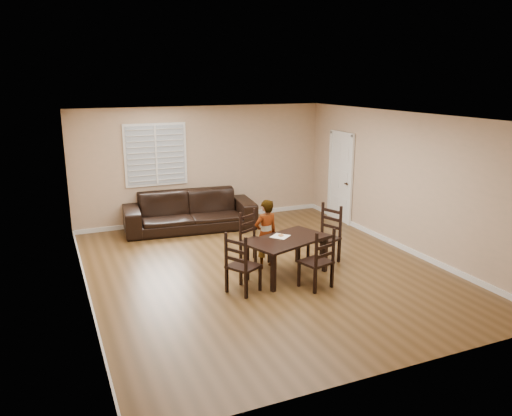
{
  "coord_description": "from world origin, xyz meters",
  "views": [
    {
      "loc": [
        -3.42,
        -7.6,
        3.33
      ],
      "look_at": [
        0.09,
        0.54,
        1.0
      ],
      "focal_mm": 35.0,
      "sensor_mm": 36.0,
      "label": 1
    }
  ],
  "objects_px": {
    "dining_table": "(287,244)",
    "chair_near": "(250,239)",
    "chair_far": "(321,263)",
    "child": "(266,234)",
    "chair_right": "(328,235)",
    "donut": "(281,235)",
    "sofa": "(190,211)",
    "chair_left": "(239,267)"
  },
  "relations": [
    {
      "from": "child",
      "to": "chair_far",
      "type": "bearing_deg",
      "value": 99.55
    },
    {
      "from": "chair_far",
      "to": "chair_left",
      "type": "bearing_deg",
      "value": -31.07
    },
    {
      "from": "child",
      "to": "chair_right",
      "type": "bearing_deg",
      "value": 165.03
    },
    {
      "from": "chair_far",
      "to": "chair_left",
      "type": "distance_m",
      "value": 1.33
    },
    {
      "from": "child",
      "to": "chair_left",
      "type": "bearing_deg",
      "value": 36.04
    },
    {
      "from": "child",
      "to": "sofa",
      "type": "relative_size",
      "value": 0.44
    },
    {
      "from": "chair_far",
      "to": "child",
      "type": "distance_m",
      "value": 1.31
    },
    {
      "from": "donut",
      "to": "sofa",
      "type": "distance_m",
      "value": 3.25
    },
    {
      "from": "chair_far",
      "to": "donut",
      "type": "height_order",
      "value": "chair_far"
    },
    {
      "from": "chair_far",
      "to": "sofa",
      "type": "distance_m",
      "value": 4.17
    },
    {
      "from": "chair_left",
      "to": "chair_right",
      "type": "distance_m",
      "value": 2.22
    },
    {
      "from": "chair_left",
      "to": "donut",
      "type": "xyz_separation_m",
      "value": [
        1.0,
        0.54,
        0.24
      ]
    },
    {
      "from": "chair_far",
      "to": "chair_near",
      "type": "bearing_deg",
      "value": -86.41
    },
    {
      "from": "dining_table",
      "to": "donut",
      "type": "bearing_deg",
      "value": 83.66
    },
    {
      "from": "chair_near",
      "to": "chair_right",
      "type": "bearing_deg",
      "value": -45.68
    },
    {
      "from": "chair_far",
      "to": "child",
      "type": "height_order",
      "value": "child"
    },
    {
      "from": "chair_right",
      "to": "child",
      "type": "xyz_separation_m",
      "value": [
        -1.22,
        0.12,
        0.15
      ]
    },
    {
      "from": "chair_near",
      "to": "sofa",
      "type": "xyz_separation_m",
      "value": [
        -0.45,
        2.44,
        -0.02
      ]
    },
    {
      "from": "dining_table",
      "to": "chair_far",
      "type": "bearing_deg",
      "value": -90.53
    },
    {
      "from": "dining_table",
      "to": "sofa",
      "type": "distance_m",
      "value": 3.4
    },
    {
      "from": "dining_table",
      "to": "chair_left",
      "type": "height_order",
      "value": "chair_left"
    },
    {
      "from": "chair_near",
      "to": "sofa",
      "type": "height_order",
      "value": "chair_near"
    },
    {
      "from": "chair_near",
      "to": "chair_left",
      "type": "bearing_deg",
      "value": -145.51
    },
    {
      "from": "chair_near",
      "to": "chair_left",
      "type": "relative_size",
      "value": 0.98
    },
    {
      "from": "dining_table",
      "to": "chair_far",
      "type": "height_order",
      "value": "chair_far"
    },
    {
      "from": "donut",
      "to": "chair_near",
      "type": "bearing_deg",
      "value": 111.62
    },
    {
      "from": "chair_right",
      "to": "donut",
      "type": "relative_size",
      "value": 11.09
    },
    {
      "from": "chair_right",
      "to": "sofa",
      "type": "relative_size",
      "value": 0.37
    },
    {
      "from": "donut",
      "to": "sofa",
      "type": "xyz_separation_m",
      "value": [
        -0.73,
        3.15,
        -0.27
      ]
    },
    {
      "from": "dining_table",
      "to": "child",
      "type": "xyz_separation_m",
      "value": [
        -0.17,
        0.49,
        0.05
      ]
    },
    {
      "from": "chair_right",
      "to": "chair_near",
      "type": "bearing_deg",
      "value": -130.65
    },
    {
      "from": "dining_table",
      "to": "chair_right",
      "type": "relative_size",
      "value": 1.51
    },
    {
      "from": "chair_far",
      "to": "sofa",
      "type": "xyz_separation_m",
      "value": [
        -1.02,
        4.05,
        -0.04
      ]
    },
    {
      "from": "chair_right",
      "to": "child",
      "type": "bearing_deg",
      "value": -116.29
    },
    {
      "from": "chair_near",
      "to": "child",
      "type": "distance_m",
      "value": 0.45
    },
    {
      "from": "dining_table",
      "to": "chair_far",
      "type": "xyz_separation_m",
      "value": [
        0.25,
        -0.73,
        -0.12
      ]
    },
    {
      "from": "chair_near",
      "to": "child",
      "type": "relative_size",
      "value": 0.77
    },
    {
      "from": "dining_table",
      "to": "chair_near",
      "type": "distance_m",
      "value": 0.93
    },
    {
      "from": "donut",
      "to": "dining_table",
      "type": "bearing_deg",
      "value": -77.07
    },
    {
      "from": "dining_table",
      "to": "chair_near",
      "type": "xyz_separation_m",
      "value": [
        -0.32,
        0.87,
        -0.14
      ]
    },
    {
      "from": "dining_table",
      "to": "chair_left",
      "type": "relative_size",
      "value": 1.62
    },
    {
      "from": "child",
      "to": "sofa",
      "type": "distance_m",
      "value": 2.89
    }
  ]
}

